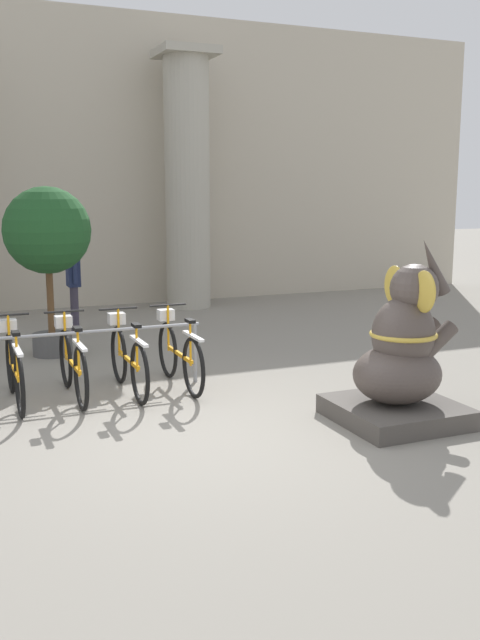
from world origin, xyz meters
TOP-DOWN VIEW (x-y plane):
  - ground_plane at (0.00, 0.00)m, footprint 60.00×60.00m
  - building_facade at (0.00, 8.60)m, footprint 20.00×0.20m
  - column_right at (2.44, 7.60)m, footprint 1.14×1.14m
  - bike_rack at (-0.62, 1.95)m, footprint 2.55×0.05m
  - bicycle_0 at (-1.60, 1.86)m, footprint 0.48×1.74m
  - bicycle_1 at (-0.95, 1.85)m, footprint 0.48×1.74m
  - bicycle_2 at (-0.29, 1.80)m, footprint 0.48×1.74m
  - bicycle_3 at (0.36, 1.83)m, footprint 0.48×1.74m
  - elephant_statue at (2.08, -0.37)m, footprint 1.23×1.23m
  - person_pedestrian at (-0.23, 5.75)m, footprint 0.22×0.47m
  - potted_tree at (-0.84, 4.20)m, footprint 1.26×1.26m

SIDE VIEW (x-z plane):
  - ground_plane at x=0.00m, z-range 0.00..0.00m
  - bicycle_0 at x=-1.60m, z-range -0.07..0.90m
  - bicycle_1 at x=-0.95m, z-range -0.07..0.90m
  - bicycle_2 at x=-0.29m, z-range -0.07..0.90m
  - bicycle_3 at x=0.36m, z-range -0.07..0.90m
  - bike_rack at x=-0.62m, z-range 0.19..0.96m
  - elephant_statue at x=2.08m, z-range -0.32..1.62m
  - person_pedestrian at x=-0.23m, z-range 0.16..1.80m
  - potted_tree at x=-0.84m, z-range 0.51..2.98m
  - column_right at x=2.44m, z-range 0.04..5.20m
  - building_facade at x=0.00m, z-range 0.00..6.00m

